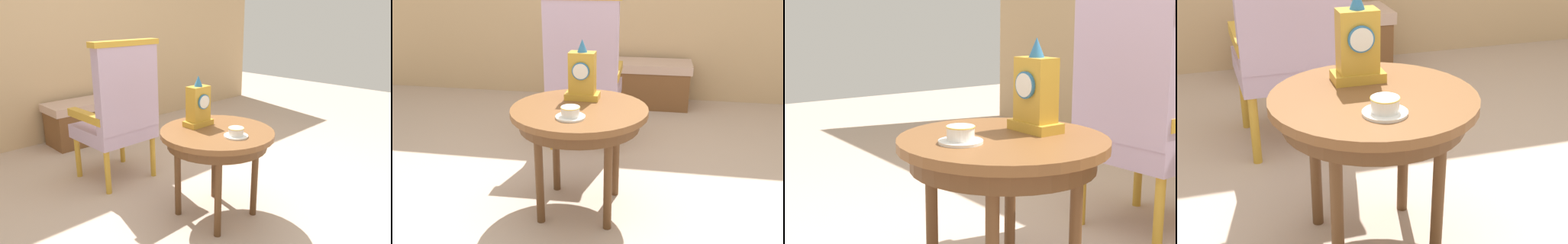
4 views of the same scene
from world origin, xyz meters
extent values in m
plane|color=#BCA38E|center=(0.00, 0.00, 0.00)|extent=(10.00, 10.00, 0.00)
cylinder|color=brown|center=(-0.09, -0.04, 0.59)|extent=(0.73, 0.73, 0.03)
cylinder|color=#56351C|center=(-0.09, -0.04, 0.54)|extent=(0.64, 0.64, 0.07)
cylinder|color=#56351C|center=(0.09, 0.14, 0.29)|extent=(0.04, 0.04, 0.57)
cylinder|color=#56351C|center=(-0.27, 0.14, 0.29)|extent=(0.04, 0.04, 0.57)
cylinder|color=#56351C|center=(-0.27, -0.22, 0.29)|extent=(0.04, 0.04, 0.57)
cylinder|color=#56351C|center=(0.09, -0.22, 0.29)|extent=(0.04, 0.04, 0.57)
cylinder|color=white|center=(-0.10, -0.21, 0.61)|extent=(0.15, 0.15, 0.01)
cylinder|color=white|center=(-0.10, -0.21, 0.64)|extent=(0.09, 0.09, 0.05)
torus|color=gold|center=(-0.10, -0.21, 0.66)|extent=(0.10, 0.10, 0.00)
cube|color=gold|center=(-0.11, 0.11, 0.62)|extent=(0.19, 0.11, 0.04)
cube|color=gold|center=(-0.11, 0.11, 0.76)|extent=(0.14, 0.09, 0.23)
cylinder|color=teal|center=(-0.11, 0.06, 0.78)|extent=(0.10, 0.01, 0.10)
cylinder|color=white|center=(-0.11, 0.06, 0.78)|extent=(0.08, 0.00, 0.08)
cone|color=teal|center=(-0.11, 0.11, 0.91)|extent=(0.06, 0.06, 0.07)
cube|color=#B299B7|center=(-0.24, 0.96, 0.41)|extent=(0.53, 0.53, 0.11)
cube|color=#B299B7|center=(-0.23, 0.74, 0.78)|extent=(0.52, 0.10, 0.64)
cube|color=gold|center=(-0.01, 0.96, 0.57)|extent=(0.08, 0.47, 0.06)
cube|color=gold|center=(-0.47, 0.95, 0.57)|extent=(0.08, 0.47, 0.06)
cylinder|color=gold|center=(-0.02, 1.18, 0.18)|extent=(0.04, 0.04, 0.35)
cylinder|color=gold|center=(-0.46, 1.17, 0.18)|extent=(0.04, 0.04, 0.35)
cylinder|color=gold|center=(-0.01, 0.74, 0.18)|extent=(0.04, 0.04, 0.35)
cylinder|color=gold|center=(-0.45, 0.73, 0.18)|extent=(0.04, 0.04, 0.35)
cube|color=#CCA893|center=(0.13, 1.95, 0.40)|extent=(0.98, 0.40, 0.08)
cube|color=brown|center=(0.13, 1.95, 0.18)|extent=(0.94, 0.38, 0.36)
camera|label=1|loc=(-1.75, -1.54, 1.33)|focal=33.65mm
camera|label=2|loc=(0.32, -2.13, 1.31)|focal=38.84mm
camera|label=3|loc=(1.38, -1.21, 1.03)|focal=51.61mm
camera|label=4|loc=(-0.62, -1.77, 1.32)|focal=51.71mm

